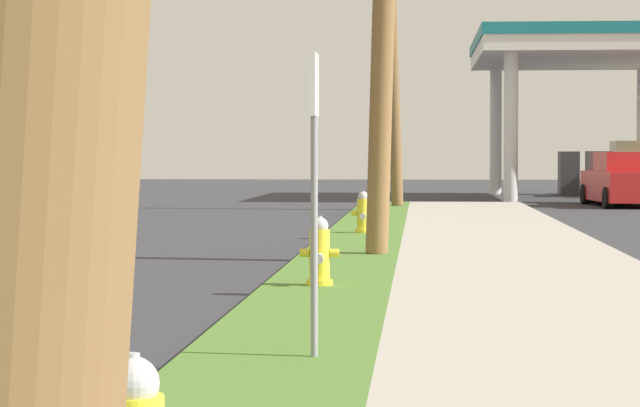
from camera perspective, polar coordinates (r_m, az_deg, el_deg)
The scene contains 7 objects.
fire_hydrant_second at distance 14.93m, azimuth -0.02°, elevation -2.13°, with size 0.42×0.38×0.74m.
fire_hydrant_third at distance 24.80m, azimuth 1.78°, elevation -0.45°, with size 0.42×0.37×0.74m.
fire_hydrant_fourth at distance 34.44m, azimuth 2.48°, elevation 0.26°, with size 0.42×0.38×0.74m.
utility_pole_background at distance 37.55m, azimuth 2.97°, elevation 6.71°, with size 1.32×0.70×8.74m.
street_sign_post at distance 9.66m, azimuth -0.24°, elevation 2.62°, with size 0.05×0.36×2.12m.
car_red_by_near_pump at distance 40.94m, azimuth 12.47°, elevation 0.89°, with size 2.19×4.61×1.57m.
truck_tan_at_forecourt at distance 51.10m, azimuth 12.84°, elevation 1.33°, with size 2.26×5.45×1.97m.
Camera 1 is at (1.70, -0.64, 1.54)m, focal length 77.92 mm.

